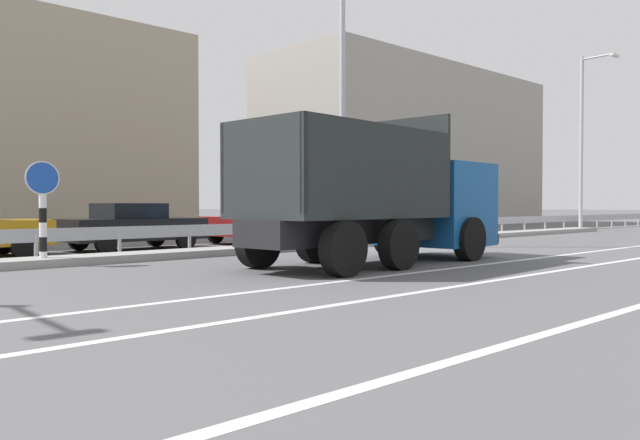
{
  "coord_description": "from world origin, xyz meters",
  "views": [
    {
      "loc": [
        -14.27,
        -11.42,
        1.33
      ],
      "look_at": [
        -3.3,
        0.31,
        0.94
      ],
      "focal_mm": 35.0,
      "sensor_mm": 36.0,
      "label": 1
    }
  ],
  "objects_px": {
    "median_road_sign": "(43,211)",
    "dump_truck": "(398,209)",
    "street_lamp_2": "(584,135)",
    "parked_car_5": "(259,221)",
    "parked_car_4": "(132,226)",
    "street_lamp_1": "(346,62)",
    "parked_car_7": "(457,218)",
    "parked_car_6": "(371,221)"
  },
  "relations": [
    {
      "from": "median_road_sign",
      "to": "parked_car_6",
      "type": "height_order",
      "value": "median_road_sign"
    },
    {
      "from": "parked_car_6",
      "to": "parked_car_5",
      "type": "bearing_deg",
      "value": -85.41
    },
    {
      "from": "dump_truck",
      "to": "parked_car_6",
      "type": "height_order",
      "value": "dump_truck"
    },
    {
      "from": "dump_truck",
      "to": "street_lamp_1",
      "type": "bearing_deg",
      "value": 144.78
    },
    {
      "from": "median_road_sign",
      "to": "dump_truck",
      "type": "bearing_deg",
      "value": -34.5
    },
    {
      "from": "street_lamp_2",
      "to": "parked_car_4",
      "type": "distance_m",
      "value": 23.22
    },
    {
      "from": "median_road_sign",
      "to": "street_lamp_1",
      "type": "distance_m",
      "value": 10.3
    },
    {
      "from": "dump_truck",
      "to": "street_lamp_2",
      "type": "bearing_deg",
      "value": 98.67
    },
    {
      "from": "parked_car_7",
      "to": "street_lamp_2",
      "type": "bearing_deg",
      "value": 48.62
    },
    {
      "from": "median_road_sign",
      "to": "street_lamp_2",
      "type": "bearing_deg",
      "value": -0.34
    },
    {
      "from": "street_lamp_1",
      "to": "parked_car_4",
      "type": "height_order",
      "value": "street_lamp_1"
    },
    {
      "from": "street_lamp_1",
      "to": "parked_car_4",
      "type": "distance_m",
      "value": 8.28
    },
    {
      "from": "dump_truck",
      "to": "parked_car_5",
      "type": "height_order",
      "value": "dump_truck"
    },
    {
      "from": "parked_car_5",
      "to": "dump_truck",
      "type": "bearing_deg",
      "value": 160.9
    },
    {
      "from": "dump_truck",
      "to": "street_lamp_1",
      "type": "xyz_separation_m",
      "value": [
        2.64,
        4.32,
        4.58
      ]
    },
    {
      "from": "street_lamp_1",
      "to": "parked_car_6",
      "type": "relative_size",
      "value": 2.34
    },
    {
      "from": "parked_car_4",
      "to": "parked_car_5",
      "type": "relative_size",
      "value": 1.0
    },
    {
      "from": "parked_car_5",
      "to": "parked_car_4",
      "type": "bearing_deg",
      "value": 88.07
    },
    {
      "from": "parked_car_5",
      "to": "parked_car_7",
      "type": "distance_m",
      "value": 12.44
    },
    {
      "from": "street_lamp_2",
      "to": "parked_car_5",
      "type": "relative_size",
      "value": 2.18
    },
    {
      "from": "parked_car_7",
      "to": "median_road_sign",
      "type": "bearing_deg",
      "value": -84.07
    },
    {
      "from": "median_road_sign",
      "to": "street_lamp_1",
      "type": "relative_size",
      "value": 0.22
    },
    {
      "from": "street_lamp_2",
      "to": "dump_truck",
      "type": "bearing_deg",
      "value": -167.55
    },
    {
      "from": "dump_truck",
      "to": "parked_car_7",
      "type": "xyz_separation_m",
      "value": [
        14.49,
        8.31,
        -0.57
      ]
    },
    {
      "from": "parked_car_5",
      "to": "street_lamp_2",
      "type": "bearing_deg",
      "value": -106.61
    },
    {
      "from": "dump_truck",
      "to": "parked_car_6",
      "type": "distance_m",
      "value": 11.75
    },
    {
      "from": "parked_car_4",
      "to": "parked_car_7",
      "type": "bearing_deg",
      "value": 91.18
    },
    {
      "from": "dump_truck",
      "to": "parked_car_4",
      "type": "height_order",
      "value": "dump_truck"
    },
    {
      "from": "street_lamp_2",
      "to": "parked_car_4",
      "type": "xyz_separation_m",
      "value": [
        -22.59,
        3.44,
        -4.12
      ]
    },
    {
      "from": "dump_truck",
      "to": "parked_car_4",
      "type": "xyz_separation_m",
      "value": [
        -2.87,
        7.8,
        -0.53
      ]
    },
    {
      "from": "street_lamp_1",
      "to": "parked_car_6",
      "type": "xyz_separation_m",
      "value": [
        5.61,
        4.02,
        -5.15
      ]
    },
    {
      "from": "street_lamp_2",
      "to": "parked_car_7",
      "type": "xyz_separation_m",
      "value": [
        -5.23,
        3.95,
        -4.16
      ]
    },
    {
      "from": "street_lamp_1",
      "to": "parked_car_4",
      "type": "xyz_separation_m",
      "value": [
        -5.51,
        3.47,
        -5.11
      ]
    },
    {
      "from": "parked_car_4",
      "to": "dump_truck",
      "type": "bearing_deg",
      "value": 19.7
    },
    {
      "from": "street_lamp_2",
      "to": "parked_car_5",
      "type": "height_order",
      "value": "street_lamp_2"
    },
    {
      "from": "street_lamp_2",
      "to": "parked_car_6",
      "type": "relative_size",
      "value": 1.95
    },
    {
      "from": "parked_car_5",
      "to": "parked_car_6",
      "type": "height_order",
      "value": "parked_car_5"
    },
    {
      "from": "parked_car_5",
      "to": "parked_car_7",
      "type": "height_order",
      "value": "parked_car_5"
    },
    {
      "from": "dump_truck",
      "to": "street_lamp_2",
      "type": "distance_m",
      "value": 20.51
    },
    {
      "from": "parked_car_4",
      "to": "parked_car_5",
      "type": "xyz_separation_m",
      "value": [
        4.92,
        0.25,
        0.05
      ]
    },
    {
      "from": "street_lamp_2",
      "to": "parked_car_5",
      "type": "distance_m",
      "value": 18.51
    },
    {
      "from": "median_road_sign",
      "to": "street_lamp_2",
      "type": "xyz_separation_m",
      "value": [
        26.28,
        -0.16,
        3.63
      ]
    }
  ]
}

